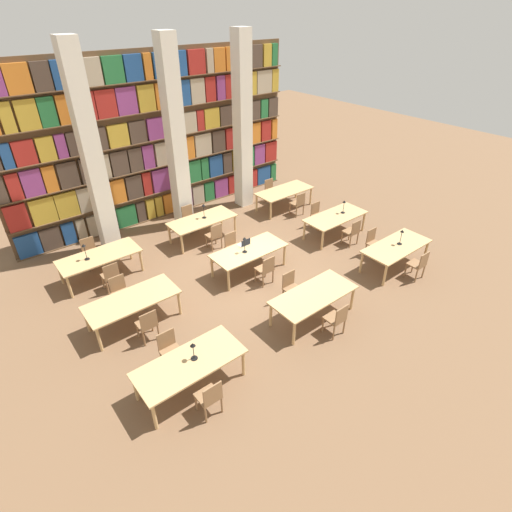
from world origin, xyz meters
name	(u,v)px	position (x,y,z in m)	size (l,w,h in m)	color
ground_plane	(251,271)	(0.00, 0.00, 0.00)	(40.00, 40.00, 0.00)	brown
bookshelf_bank	(160,140)	(0.00, 4.92, 2.70)	(10.44, 0.35, 5.50)	brown
pillar_left	(92,156)	(-2.65, 3.81, 3.00)	(0.51, 0.51, 6.00)	silver
pillar_center	(175,139)	(0.00, 3.81, 3.00)	(0.51, 0.51, 6.00)	silver
pillar_right	(243,125)	(2.65, 3.81, 3.00)	(0.51, 0.51, 6.00)	silver
reading_table_0	(190,364)	(-3.48, -2.51, 0.66)	(2.18, 0.97, 0.73)	tan
chair_0	(210,397)	(-3.53, -3.28, 0.48)	(0.42, 0.40, 0.89)	olive
chair_1	(170,349)	(-3.53, -1.74, 0.48)	(0.42, 0.40, 0.89)	olive
desk_lamp_0	(193,348)	(-3.36, -2.50, 1.00)	(0.14, 0.14, 0.41)	black
reading_table_1	(314,296)	(-0.04, -2.53, 0.66)	(2.18, 0.97, 0.73)	tan
chair_2	(337,318)	(-0.05, -3.30, 0.48)	(0.42, 0.40, 0.89)	olive
chair_3	(291,287)	(-0.05, -1.76, 0.48)	(0.42, 0.40, 0.89)	olive
reading_table_2	(396,247)	(3.46, -2.44, 0.66)	(2.18, 0.97, 0.73)	tan
chair_4	(419,264)	(3.44, -3.20, 0.48)	(0.42, 0.40, 0.89)	olive
chair_5	(373,242)	(3.44, -1.67, 0.48)	(0.42, 0.40, 0.89)	olive
desk_lamp_1	(402,235)	(3.58, -2.44, 1.04)	(0.14, 0.14, 0.47)	black
reading_table_3	(132,301)	(-3.55, 0.03, 0.66)	(2.18, 0.97, 0.73)	tan
chair_6	(147,324)	(-3.55, -0.73, 0.48)	(0.42, 0.40, 0.89)	olive
chair_7	(120,292)	(-3.55, 0.80, 0.48)	(0.42, 0.40, 0.89)	olive
reading_table_4	(249,252)	(-0.02, 0.05, 0.66)	(2.18, 0.97, 0.73)	tan
chair_8	(266,269)	(-0.04, -0.72, 0.48)	(0.42, 0.40, 0.89)	olive
chair_9	(233,246)	(-0.04, 0.82, 0.48)	(0.42, 0.40, 0.89)	olive
desk_lamp_2	(245,242)	(-0.19, 0.02, 1.05)	(0.14, 0.14, 0.48)	black
laptop	(244,244)	(0.04, 0.34, 0.76)	(0.32, 0.22, 0.21)	silver
reading_table_5	(335,218)	(3.50, -0.06, 0.66)	(2.18, 0.97, 0.73)	tan
chair_10	(352,231)	(3.47, -0.83, 0.48)	(0.42, 0.40, 0.89)	olive
chair_11	(317,214)	(3.47, 0.71, 0.48)	(0.42, 0.40, 0.89)	olive
desk_lamp_3	(344,205)	(3.85, -0.06, 1.02)	(0.14, 0.14, 0.44)	black
reading_table_6	(99,258)	(-3.46, 2.41, 0.66)	(2.18, 0.97, 0.73)	tan
chair_12	(111,275)	(-3.47, 1.64, 0.48)	(0.42, 0.40, 0.89)	olive
chair_13	(91,252)	(-3.47, 3.18, 0.48)	(0.42, 0.40, 0.89)	olive
desk_lamp_4	(84,249)	(-3.77, 2.42, 1.05)	(0.14, 0.14, 0.49)	black
reading_table_7	(202,221)	(-0.05, 2.48, 0.66)	(2.18, 0.97, 0.73)	tan
chair_14	(215,235)	(-0.09, 1.71, 0.48)	(0.42, 0.40, 0.89)	olive
chair_15	(189,218)	(-0.09, 3.25, 0.48)	(0.42, 0.40, 0.89)	olive
desk_lamp_5	(204,209)	(0.06, 2.52, 1.06)	(0.14, 0.14, 0.49)	black
reading_table_8	(284,192)	(3.60, 2.54, 0.66)	(2.18, 0.97, 0.73)	tan
chair_16	(298,203)	(3.59, 1.78, 0.48)	(0.42, 0.40, 0.89)	olive
chair_17	(271,190)	(3.59, 3.31, 0.48)	(0.42, 0.40, 0.89)	olive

